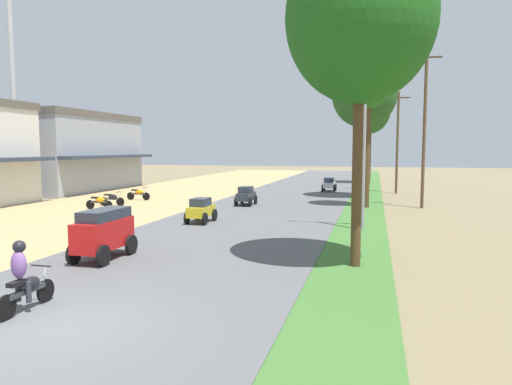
% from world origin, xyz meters
% --- Properties ---
extents(ground_plane, '(180.00, 180.00, 0.00)m').
position_xyz_m(ground_plane, '(0.00, 0.00, 0.00)').
color(ground_plane, '#7A6B4C').
extents(road_strip, '(9.00, 140.00, 0.08)m').
position_xyz_m(road_strip, '(0.00, 0.00, 0.04)').
color(road_strip, '#565659').
rests_on(road_strip, ground).
extents(median_strip, '(2.40, 140.00, 0.06)m').
position_xyz_m(median_strip, '(5.70, 0.00, 0.03)').
color(median_strip, '#3D6B2D').
rests_on(median_strip, ground).
extents(shophouse_mid, '(8.14, 13.06, 6.90)m').
position_xyz_m(shophouse_mid, '(-19.97, 28.15, 3.46)').
color(shophouse_mid, '#999EA8').
rests_on(shophouse_mid, ground).
extents(radio_mast, '(1.10, 1.10, 25.49)m').
position_xyz_m(radio_mast, '(-24.41, 26.51, 15.95)').
color(radio_mast, '#B2B2B7').
rests_on(radio_mast, ground).
extents(parked_motorbike_second, '(1.80, 0.54, 0.94)m').
position_xyz_m(parked_motorbike_second, '(-9.91, 16.80, 0.55)').
color(parked_motorbike_second, black).
rests_on(parked_motorbike_second, dirt_shoulder).
extents(parked_motorbike_third, '(1.80, 0.54, 0.94)m').
position_xyz_m(parked_motorbike_third, '(-10.17, 18.61, 0.55)').
color(parked_motorbike_third, black).
rests_on(parked_motorbike_third, dirt_shoulder).
extents(parked_motorbike_fourth, '(1.80, 0.54, 0.94)m').
position_xyz_m(parked_motorbike_fourth, '(-10.16, 22.10, 0.55)').
color(parked_motorbike_fourth, black).
rests_on(parked_motorbike_fourth, dirt_shoulder).
extents(median_tree_nearest, '(4.54, 4.54, 10.24)m').
position_xyz_m(median_tree_nearest, '(5.76, 6.76, 7.68)').
color(median_tree_nearest, '#4C351E').
rests_on(median_tree_nearest, median_strip).
extents(median_tree_second, '(3.02, 3.02, 9.77)m').
position_xyz_m(median_tree_second, '(5.80, 21.92, 7.89)').
color(median_tree_second, '#4C351E').
rests_on(median_tree_second, median_strip).
extents(median_tree_third, '(4.78, 4.78, 10.24)m').
position_xyz_m(median_tree_third, '(5.42, 27.74, 7.76)').
color(median_tree_third, '#4C351E').
rests_on(median_tree_third, median_strip).
extents(median_tree_fourth, '(4.26, 4.26, 10.39)m').
position_xyz_m(median_tree_fourth, '(5.68, 42.71, 7.85)').
color(median_tree_fourth, '#4C351E').
rests_on(median_tree_fourth, median_strip).
extents(streetlamp_near, '(3.16, 0.20, 7.72)m').
position_xyz_m(streetlamp_near, '(5.80, 13.53, 4.51)').
color(streetlamp_near, gray).
rests_on(streetlamp_near, median_strip).
extents(streetlamp_mid, '(3.16, 0.20, 7.43)m').
position_xyz_m(streetlamp_mid, '(5.80, 33.96, 4.36)').
color(streetlamp_mid, gray).
rests_on(streetlamp_mid, median_strip).
extents(streetlamp_far, '(3.16, 0.20, 8.29)m').
position_xyz_m(streetlamp_far, '(5.80, 52.17, 4.81)').
color(streetlamp_far, gray).
rests_on(streetlamp_far, median_strip).
extents(utility_pole_near, '(1.80, 0.20, 8.44)m').
position_xyz_m(utility_pole_near, '(8.08, 32.54, 4.41)').
color(utility_pole_near, brown).
rests_on(utility_pole_near, ground).
extents(utility_pole_far, '(1.80, 0.20, 9.86)m').
position_xyz_m(utility_pole_far, '(9.24, 22.87, 5.12)').
color(utility_pole_far, brown).
rests_on(utility_pole_far, ground).
extents(car_van_red, '(1.19, 2.41, 1.67)m').
position_xyz_m(car_van_red, '(-2.42, 5.53, 1.02)').
color(car_van_red, red).
rests_on(car_van_red, road_strip).
extents(car_hatchback_yellow, '(1.04, 2.00, 1.23)m').
position_xyz_m(car_hatchback_yellow, '(-2.07, 13.56, 0.75)').
color(car_hatchback_yellow, gold).
rests_on(car_hatchback_yellow, road_strip).
extents(car_hatchback_charcoal, '(1.04, 2.00, 1.23)m').
position_xyz_m(car_hatchback_charcoal, '(-1.81, 20.96, 0.75)').
color(car_hatchback_charcoal, '#282D33').
rests_on(car_hatchback_charcoal, road_strip).
extents(car_sedan_white, '(1.10, 2.26, 1.19)m').
position_xyz_m(car_sedan_white, '(2.52, 32.21, 0.74)').
color(car_sedan_white, silver).
rests_on(car_sedan_white, road_strip).
extents(motorbike_ahead_second, '(0.54, 1.80, 1.66)m').
position_xyz_m(motorbike_ahead_second, '(-1.32, 0.61, 0.86)').
color(motorbike_ahead_second, black).
rests_on(motorbike_ahead_second, road_strip).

